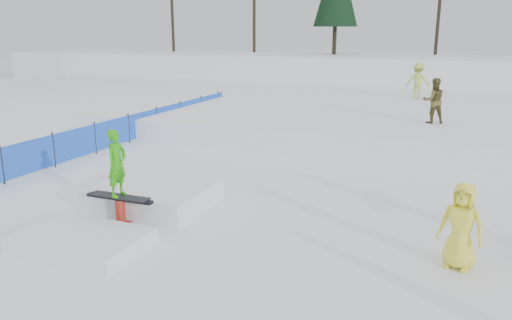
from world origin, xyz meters
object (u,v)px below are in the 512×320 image
at_px(safety_fence, 129,128).
at_px(walker_ygreen, 418,81).
at_px(spectator_yellow, 461,226).
at_px(walker_olive, 434,101).
at_px(jib_rail_feature, 136,204).

distance_m(safety_fence, walker_ygreen, 14.48).
relative_size(safety_fence, spectator_yellow, 10.26).
bearing_deg(walker_olive, spectator_yellow, 74.34).
bearing_deg(spectator_yellow, safety_fence, 166.12).
relative_size(spectator_yellow, jib_rail_feature, 0.35).
height_order(safety_fence, walker_ygreen, walker_ygreen).
relative_size(walker_olive, walker_ygreen, 0.94).
bearing_deg(jib_rail_feature, walker_olive, 61.40).
xyz_separation_m(spectator_yellow, jib_rail_feature, (-6.72, -0.08, -0.48)).
height_order(spectator_yellow, jib_rail_feature, jib_rail_feature).
distance_m(safety_fence, jib_rail_feature, 8.06).
height_order(safety_fence, jib_rail_feature, jib_rail_feature).
xyz_separation_m(walker_ygreen, jib_rail_feature, (-4.54, -17.39, -1.37)).
height_order(walker_olive, jib_rail_feature, walker_olive).
height_order(safety_fence, spectator_yellow, spectator_yellow).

